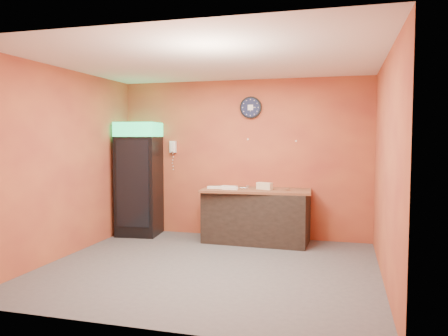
% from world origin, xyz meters
% --- Properties ---
extents(floor, '(4.50, 4.50, 0.00)m').
position_xyz_m(floor, '(0.00, 0.00, 0.00)').
color(floor, '#47474C').
rests_on(floor, ground).
extents(back_wall, '(4.50, 0.02, 2.80)m').
position_xyz_m(back_wall, '(0.00, 2.00, 1.40)').
color(back_wall, '#C16436').
rests_on(back_wall, floor).
extents(left_wall, '(0.02, 4.00, 2.80)m').
position_xyz_m(left_wall, '(-2.25, 0.00, 1.40)').
color(left_wall, '#C16436').
rests_on(left_wall, floor).
extents(right_wall, '(0.02, 4.00, 2.80)m').
position_xyz_m(right_wall, '(2.25, 0.00, 1.40)').
color(right_wall, '#C16436').
rests_on(right_wall, floor).
extents(ceiling, '(4.50, 4.00, 0.02)m').
position_xyz_m(ceiling, '(0.00, 0.00, 2.80)').
color(ceiling, white).
rests_on(ceiling, back_wall).
extents(beverage_cooler, '(0.79, 0.80, 2.05)m').
position_xyz_m(beverage_cooler, '(-1.86, 1.60, 1.00)').
color(beverage_cooler, black).
rests_on(beverage_cooler, floor).
extents(prep_counter, '(1.76, 0.83, 0.87)m').
position_xyz_m(prep_counter, '(0.33, 1.61, 0.44)').
color(prep_counter, black).
rests_on(prep_counter, floor).
extents(wall_clock, '(0.39, 0.06, 0.39)m').
position_xyz_m(wall_clock, '(0.15, 1.97, 2.31)').
color(wall_clock, black).
rests_on(wall_clock, back_wall).
extents(wall_phone, '(0.12, 0.10, 0.21)m').
position_xyz_m(wall_phone, '(-1.31, 1.95, 1.61)').
color(wall_phone, white).
rests_on(wall_phone, back_wall).
extents(butcher_paper, '(1.87, 0.97, 0.04)m').
position_xyz_m(butcher_paper, '(0.33, 1.61, 0.89)').
color(butcher_paper, brown).
rests_on(butcher_paper, prep_counter).
extents(sub_roll_stack, '(0.29, 0.20, 0.12)m').
position_xyz_m(sub_roll_stack, '(0.48, 1.57, 0.97)').
color(sub_roll_stack, beige).
rests_on(sub_roll_stack, butcher_paper).
extents(wrapped_sandwich_left, '(0.29, 0.16, 0.04)m').
position_xyz_m(wrapped_sandwich_left, '(-0.36, 1.49, 0.93)').
color(wrapped_sandwich_left, silver).
rests_on(wrapped_sandwich_left, butcher_paper).
extents(wrapped_sandwich_mid, '(0.27, 0.12, 0.04)m').
position_xyz_m(wrapped_sandwich_mid, '(-0.08, 1.41, 0.93)').
color(wrapped_sandwich_mid, silver).
rests_on(wrapped_sandwich_mid, butcher_paper).
extents(wrapped_sandwich_right, '(0.29, 0.15, 0.04)m').
position_xyz_m(wrapped_sandwich_right, '(-0.14, 1.61, 0.93)').
color(wrapped_sandwich_right, silver).
rests_on(wrapped_sandwich_right, butcher_paper).
extents(kitchen_tool, '(0.05, 0.05, 0.05)m').
position_xyz_m(kitchen_tool, '(0.18, 1.63, 0.94)').
color(kitchen_tool, silver).
rests_on(kitchen_tool, butcher_paper).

